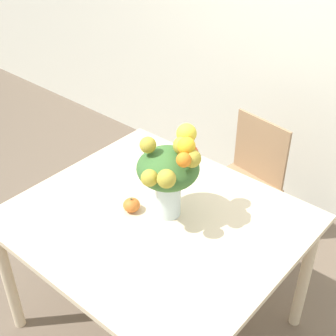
# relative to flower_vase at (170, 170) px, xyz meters

# --- Properties ---
(ground_plane) EXTENTS (12.00, 12.00, 0.00)m
(ground_plane) POSITION_rel_flower_vase_xyz_m (-0.04, -0.06, -1.03)
(ground_plane) COLOR brown
(wall_back) EXTENTS (8.00, 0.06, 2.70)m
(wall_back) POSITION_rel_flower_vase_xyz_m (-0.04, 1.47, 0.32)
(wall_back) COLOR silver
(wall_back) RESTS_ON ground_plane
(dining_table) EXTENTS (1.28, 1.14, 0.78)m
(dining_table) POSITION_rel_flower_vase_xyz_m (-0.04, -0.06, -0.35)
(dining_table) COLOR beige
(dining_table) RESTS_ON ground_plane
(flower_vase) EXTENTS (0.31, 0.33, 0.46)m
(flower_vase) POSITION_rel_flower_vase_xyz_m (0.00, 0.00, 0.00)
(flower_vase) COLOR silver
(flower_vase) RESTS_ON dining_table
(pumpkin) EXTENTS (0.08, 0.08, 0.08)m
(pumpkin) POSITION_rel_flower_vase_xyz_m (-0.16, -0.10, -0.22)
(pumpkin) COLOR orange
(pumpkin) RESTS_ON dining_table
(dining_chair_near_window) EXTENTS (0.48, 0.48, 0.86)m
(dining_chair_near_window) POSITION_rel_flower_vase_xyz_m (-0.09, 0.83, -0.58)
(dining_chair_near_window) COLOR #9E7A56
(dining_chair_near_window) RESTS_ON ground_plane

